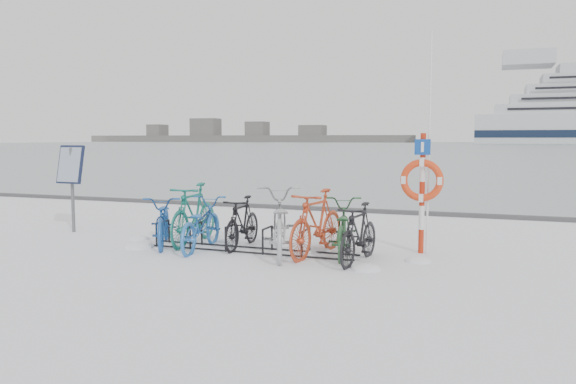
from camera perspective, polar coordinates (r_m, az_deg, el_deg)
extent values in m
plane|color=white|center=(10.23, -3.98, -5.98)|extent=(900.00, 900.00, 0.00)
cube|color=#9FABB4|center=(164.23, 18.49, 4.50)|extent=(400.00, 298.00, 0.02)
cube|color=#3F3F42|center=(15.73, 4.73, -1.77)|extent=(400.00, 0.25, 0.10)
cylinder|color=black|center=(10.85, -13.22, -4.27)|extent=(0.04, 0.04, 0.44)
cylinder|color=black|center=(11.21, -12.00, -3.93)|extent=(0.04, 0.04, 0.44)
cylinder|color=black|center=(10.99, -12.62, -2.97)|extent=(0.04, 0.44, 0.04)
cylinder|color=black|center=(10.47, -9.91, -4.55)|extent=(0.04, 0.04, 0.44)
cylinder|color=black|center=(10.85, -8.76, -4.18)|extent=(0.04, 0.04, 0.44)
cylinder|color=black|center=(10.63, -9.34, -3.19)|extent=(0.04, 0.44, 0.04)
cylinder|color=black|center=(10.14, -6.36, -4.83)|extent=(0.04, 0.04, 0.44)
cylinder|color=black|center=(10.53, -5.30, -4.44)|extent=(0.04, 0.04, 0.44)
cylinder|color=black|center=(10.30, -5.83, -3.43)|extent=(0.04, 0.44, 0.04)
cylinder|color=black|center=(9.85, -2.59, -5.11)|extent=(0.04, 0.04, 0.44)
cylinder|color=black|center=(10.25, -1.64, -4.69)|extent=(0.04, 0.04, 0.44)
cylinder|color=black|center=(10.01, -2.11, -3.66)|extent=(0.04, 0.44, 0.04)
cylinder|color=black|center=(9.60, 1.41, -5.39)|extent=(0.04, 0.04, 0.44)
cylinder|color=black|center=(10.01, 2.21, -4.94)|extent=(0.04, 0.04, 0.44)
cylinder|color=black|center=(9.77, 1.82, -3.89)|extent=(0.04, 0.44, 0.04)
cylinder|color=black|center=(9.40, 5.59, -5.64)|extent=(0.04, 0.04, 0.44)
cylinder|color=black|center=(9.82, 6.23, -5.17)|extent=(0.04, 0.04, 0.44)
cylinder|color=black|center=(9.57, 5.93, -4.11)|extent=(0.04, 0.44, 0.04)
cylinder|color=black|center=(10.03, -4.49, -6.10)|extent=(4.00, 0.03, 0.03)
cylinder|color=black|center=(10.42, -3.49, -5.65)|extent=(4.00, 0.03, 0.03)
cylinder|color=#595B5E|center=(12.98, -21.05, 0.17)|extent=(0.07, 0.07, 1.82)
cube|color=black|center=(12.92, -21.22, 2.62)|extent=(0.64, 0.26, 0.82)
cube|color=#8C99AD|center=(12.89, -21.34, 2.61)|extent=(0.57, 0.19, 0.74)
cylinder|color=#AE240D|center=(10.25, 13.35, -4.88)|extent=(0.10, 0.10, 0.42)
cylinder|color=silver|center=(10.18, 13.41, -2.54)|extent=(0.10, 0.10, 0.42)
cylinder|color=#AE240D|center=(10.13, 13.46, -0.16)|extent=(0.10, 0.10, 0.42)
cylinder|color=silver|center=(10.10, 13.51, 2.23)|extent=(0.10, 0.10, 0.42)
cylinder|color=#AE240D|center=(10.09, 13.57, 4.64)|extent=(0.10, 0.10, 0.42)
torus|color=red|center=(10.02, 13.43, 1.16)|extent=(0.74, 0.13, 0.74)
cube|color=#0D3D97|center=(10.01, 13.51, 4.47)|extent=(0.27, 0.03, 0.27)
cylinder|color=silver|center=(10.13, 14.14, 4.74)|extent=(0.03, 0.03, 3.85)
cube|color=silver|center=(233.89, 23.18, 12.27)|extent=(17.95, 17.95, 5.39)
cube|color=#4F4F4F|center=(296.38, -4.92, 5.42)|extent=(180.00, 12.00, 3.50)
cube|color=#4F4F4F|center=(310.16, -9.99, 6.05)|extent=(24.00, 10.00, 8.00)
cube|color=#4F4F4F|center=(285.14, 0.59, 6.09)|extent=(20.00, 10.00, 6.00)
imported|color=#1A4D9B|center=(10.96, -12.46, -2.67)|extent=(1.48, 1.99, 1.00)
imported|color=#166A5D|center=(11.00, -9.54, -2.07)|extent=(0.72, 2.03, 1.20)
imported|color=#2868B5|center=(10.42, -8.87, -3.09)|extent=(0.90, 1.93, 0.98)
imported|color=black|center=(10.50, -4.66, -2.95)|extent=(0.55, 1.67, 0.99)
imported|color=#9A9DA2|center=(9.83, -0.96, -2.92)|extent=(1.54, 2.40, 1.19)
imported|color=#B63D1F|center=(9.77, 2.97, -2.99)|extent=(0.89, 2.03, 1.18)
imported|color=#27552F|center=(9.87, 5.47, -3.45)|extent=(1.05, 2.01, 1.00)
imported|color=black|center=(9.28, 7.23, -4.03)|extent=(0.68, 1.72, 1.01)
ellipsoid|color=white|center=(9.60, 13.05, -6.88)|extent=(0.45, 0.45, 0.16)
ellipsoid|color=white|center=(11.74, -14.95, -4.66)|extent=(0.44, 0.44, 0.15)
ellipsoid|color=white|center=(11.16, -6.09, -5.03)|extent=(0.39, 0.39, 0.14)
ellipsoid|color=white|center=(10.74, -0.27, -5.41)|extent=(0.41, 0.41, 0.14)
ellipsoid|color=white|center=(10.26, 2.77, -5.94)|extent=(0.54, 0.54, 0.19)
ellipsoid|color=white|center=(8.89, 7.92, -7.77)|extent=(0.48, 0.48, 0.17)
ellipsoid|color=white|center=(10.90, -14.93, -5.44)|extent=(0.58, 0.58, 0.20)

